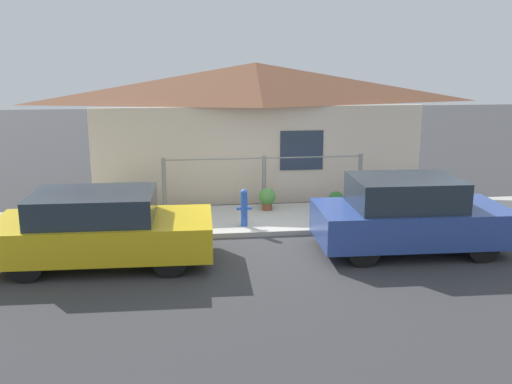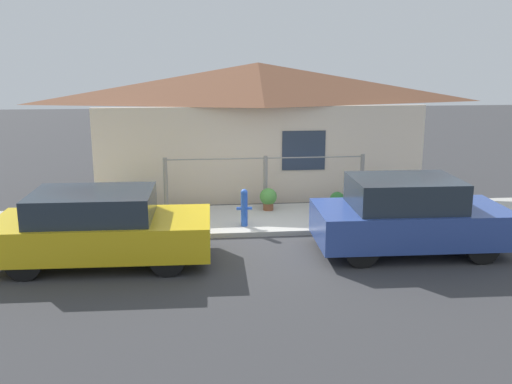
{
  "view_description": "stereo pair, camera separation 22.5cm",
  "coord_description": "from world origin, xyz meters",
  "views": [
    {
      "loc": [
        -1.83,
        -11.28,
        3.72
      ],
      "look_at": [
        -0.42,
        0.3,
        0.9
      ],
      "focal_mm": 40.0,
      "sensor_mm": 36.0,
      "label": 1
    },
    {
      "loc": [
        -1.61,
        -11.3,
        3.72
      ],
      "look_at": [
        -0.42,
        0.3,
        0.9
      ],
      "focal_mm": 40.0,
      "sensor_mm": 36.0,
      "label": 2
    }
  ],
  "objects": [
    {
      "name": "car_right",
      "position": [
        2.36,
        -1.19,
        0.72
      ],
      "size": [
        3.65,
        1.77,
        1.46
      ],
      "rotation": [
        0.0,
        0.0,
        -0.02
      ],
      "color": "#2D4793",
      "rests_on": "ground_plane"
    },
    {
      "name": "car_left",
      "position": [
        -3.4,
        -1.19,
        0.67
      ],
      "size": [
        3.92,
        1.82,
        1.34
      ],
      "rotation": [
        0.0,
        0.0,
        -0.02
      ],
      "color": "gold",
      "rests_on": "ground_plane"
    },
    {
      "name": "potted_plant_by_fence",
      "position": [
        -3.16,
        1.9,
        0.48
      ],
      "size": [
        0.48,
        0.48,
        0.64
      ],
      "color": "slate",
      "rests_on": "sidewalk"
    },
    {
      "name": "potted_plant_near_hydrant",
      "position": [
        0.02,
        1.72,
        0.4
      ],
      "size": [
        0.41,
        0.41,
        0.53
      ],
      "color": "brown",
      "rests_on": "sidewalk"
    },
    {
      "name": "fire_hydrant",
      "position": [
        -0.65,
        0.48,
        0.54
      ],
      "size": [
        0.34,
        0.15,
        0.82
      ],
      "color": "blue",
      "rests_on": "sidewalk"
    },
    {
      "name": "sidewalk",
      "position": [
        0.0,
        1.13,
        0.05
      ],
      "size": [
        24.0,
        2.26,
        0.11
      ],
      "color": "#B2AFA8",
      "rests_on": "ground_plane"
    },
    {
      "name": "fence",
      "position": [
        0.0,
        2.11,
        0.78
      ],
      "size": [
        4.9,
        0.1,
        1.23
      ],
      "color": "gray",
      "rests_on": "sidewalk"
    },
    {
      "name": "potted_plant_corner",
      "position": [
        1.63,
        1.46,
        0.34
      ],
      "size": [
        0.36,
        0.36,
        0.46
      ],
      "color": "slate",
      "rests_on": "sidewalk"
    },
    {
      "name": "house",
      "position": [
        0.0,
        3.73,
        2.8
      ],
      "size": [
        8.76,
        2.23,
        3.52
      ],
      "color": "beige",
      "rests_on": "ground_plane"
    },
    {
      "name": "ground_plane",
      "position": [
        0.0,
        0.0,
        0.0
      ],
      "size": [
        60.0,
        60.0,
        0.0
      ],
      "primitive_type": "plane",
      "color": "#38383A"
    }
  ]
}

